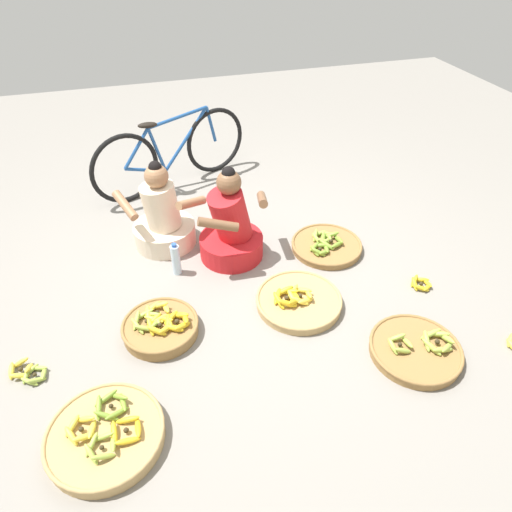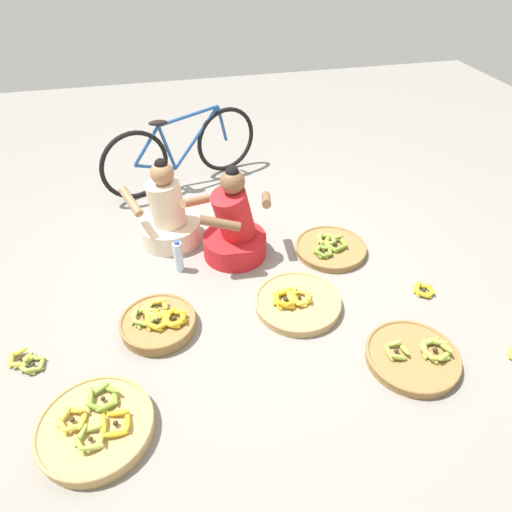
{
  "view_description": "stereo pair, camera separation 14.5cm",
  "coord_description": "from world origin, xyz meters",
  "px_view_note": "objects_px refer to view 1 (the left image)",
  "views": [
    {
      "loc": [
        -0.72,
        -2.63,
        2.36
      ],
      "look_at": [
        0.0,
        -0.2,
        0.35
      ],
      "focal_mm": 31.98,
      "sensor_mm": 36.0,
      "label": 1
    },
    {
      "loc": [
        -0.58,
        -2.67,
        2.36
      ],
      "look_at": [
        0.0,
        -0.2,
        0.35
      ],
      "focal_mm": 31.98,
      "sensor_mm": 36.0,
      "label": 2
    }
  ],
  "objects_px": {
    "banana_basket_front_left": "(416,349)",
    "loose_bananas_near_bicycle": "(28,372)",
    "water_bottle": "(176,259)",
    "bicycle_leaning": "(172,153)",
    "vendor_woman_front": "(231,229)",
    "loose_bananas_back_right": "(421,284)",
    "banana_basket_back_center": "(298,301)",
    "banana_basket_mid_left": "(326,245)",
    "banana_basket_mid_right": "(161,326)",
    "banana_basket_front_right": "(106,435)",
    "vendor_woman_behind": "(163,219)"
  },
  "relations": [
    {
      "from": "banana_basket_front_left",
      "to": "banana_basket_mid_right",
      "type": "distance_m",
      "value": 1.7
    },
    {
      "from": "banana_basket_mid_left",
      "to": "loose_bananas_near_bicycle",
      "type": "xyz_separation_m",
      "value": [
        -2.3,
        -0.67,
        -0.01
      ]
    },
    {
      "from": "loose_bananas_back_right",
      "to": "vendor_woman_behind",
      "type": "bearing_deg",
      "value": 147.98
    },
    {
      "from": "banana_basket_back_center",
      "to": "banana_basket_mid_left",
      "type": "height_order",
      "value": "banana_basket_back_center"
    },
    {
      "from": "water_bottle",
      "to": "bicycle_leaning",
      "type": "bearing_deg",
      "value": 81.88
    },
    {
      "from": "banana_basket_back_center",
      "to": "banana_basket_front_left",
      "type": "relative_size",
      "value": 1.05
    },
    {
      "from": "water_bottle",
      "to": "vendor_woman_front",
      "type": "bearing_deg",
      "value": 11.92
    },
    {
      "from": "bicycle_leaning",
      "to": "banana_basket_front_left",
      "type": "bearing_deg",
      "value": -66.41
    },
    {
      "from": "vendor_woman_behind",
      "to": "banana_basket_back_center",
      "type": "bearing_deg",
      "value": -51.75
    },
    {
      "from": "vendor_woman_front",
      "to": "water_bottle",
      "type": "relative_size",
      "value": 2.85
    },
    {
      "from": "banana_basket_back_center",
      "to": "banana_basket_front_left",
      "type": "distance_m",
      "value": 0.86
    },
    {
      "from": "bicycle_leaning",
      "to": "banana_basket_mid_left",
      "type": "xyz_separation_m",
      "value": [
        1.06,
        -1.46,
        -0.32
      ]
    },
    {
      "from": "loose_bananas_back_right",
      "to": "loose_bananas_near_bicycle",
      "type": "height_order",
      "value": "same"
    },
    {
      "from": "banana_basket_mid_right",
      "to": "water_bottle",
      "type": "relative_size",
      "value": 1.84
    },
    {
      "from": "banana_basket_front_right",
      "to": "bicycle_leaning",
      "type": "bearing_deg",
      "value": 73.74
    },
    {
      "from": "banana_basket_front_left",
      "to": "banana_basket_front_right",
      "type": "relative_size",
      "value": 0.92
    },
    {
      "from": "banana_basket_mid_left",
      "to": "water_bottle",
      "type": "relative_size",
      "value": 2.09
    },
    {
      "from": "bicycle_leaning",
      "to": "banana_basket_back_center",
      "type": "relative_size",
      "value": 2.55
    },
    {
      "from": "vendor_woman_behind",
      "to": "loose_bananas_near_bicycle",
      "type": "distance_m",
      "value": 1.55
    },
    {
      "from": "banana_basket_mid_left",
      "to": "loose_bananas_near_bicycle",
      "type": "relative_size",
      "value": 2.47
    },
    {
      "from": "banana_basket_mid_right",
      "to": "loose_bananas_back_right",
      "type": "height_order",
      "value": "banana_basket_mid_right"
    },
    {
      "from": "banana_basket_back_center",
      "to": "loose_bananas_back_right",
      "type": "bearing_deg",
      "value": -4.64
    },
    {
      "from": "banana_basket_front_left",
      "to": "banana_basket_mid_right",
      "type": "xyz_separation_m",
      "value": [
        -1.57,
        0.66,
        0.02
      ]
    },
    {
      "from": "loose_bananas_near_bicycle",
      "to": "vendor_woman_front",
      "type": "bearing_deg",
      "value": 28.34
    },
    {
      "from": "bicycle_leaning",
      "to": "banana_basket_back_center",
      "type": "bearing_deg",
      "value": -73.77
    },
    {
      "from": "banana_basket_back_center",
      "to": "banana_basket_front_right",
      "type": "distance_m",
      "value": 1.55
    },
    {
      "from": "bicycle_leaning",
      "to": "banana_basket_front_left",
      "type": "height_order",
      "value": "bicycle_leaning"
    },
    {
      "from": "loose_bananas_near_bicycle",
      "to": "water_bottle",
      "type": "bearing_deg",
      "value": 34.51
    },
    {
      "from": "banana_basket_front_left",
      "to": "loose_bananas_near_bicycle",
      "type": "relative_size",
      "value": 2.47
    },
    {
      "from": "banana_basket_front_right",
      "to": "water_bottle",
      "type": "xyz_separation_m",
      "value": [
        0.59,
        1.31,
        0.08
      ]
    },
    {
      "from": "banana_basket_back_center",
      "to": "loose_bananas_near_bicycle",
      "type": "height_order",
      "value": "banana_basket_back_center"
    },
    {
      "from": "loose_bananas_back_right",
      "to": "loose_bananas_near_bicycle",
      "type": "relative_size",
      "value": 0.76
    },
    {
      "from": "loose_bananas_near_bicycle",
      "to": "banana_basket_mid_right",
      "type": "bearing_deg",
      "value": 8.03
    },
    {
      "from": "bicycle_leaning",
      "to": "banana_basket_back_center",
      "type": "height_order",
      "value": "bicycle_leaning"
    },
    {
      "from": "vendor_woman_behind",
      "to": "loose_bananas_back_right",
      "type": "distance_m",
      "value": 2.13
    },
    {
      "from": "vendor_woman_front",
      "to": "loose_bananas_near_bicycle",
      "type": "bearing_deg",
      "value": -151.66
    },
    {
      "from": "banana_basket_front_left",
      "to": "banana_basket_mid_right",
      "type": "bearing_deg",
      "value": 157.33
    },
    {
      "from": "banana_basket_mid_left",
      "to": "loose_bananas_near_bicycle",
      "type": "height_order",
      "value": "banana_basket_mid_left"
    },
    {
      "from": "vendor_woman_front",
      "to": "banana_basket_mid_left",
      "type": "height_order",
      "value": "vendor_woman_front"
    },
    {
      "from": "banana_basket_mid_left",
      "to": "loose_bananas_back_right",
      "type": "bearing_deg",
      "value": -51.84
    },
    {
      "from": "water_bottle",
      "to": "banana_basket_mid_right",
      "type": "bearing_deg",
      "value": -108.71
    },
    {
      "from": "banana_basket_mid_left",
      "to": "banana_basket_front_right",
      "type": "distance_m",
      "value": 2.24
    },
    {
      "from": "banana_basket_back_center",
      "to": "banana_basket_front_right",
      "type": "xyz_separation_m",
      "value": [
        -1.38,
        -0.7,
        0.01
      ]
    },
    {
      "from": "banana_basket_mid_left",
      "to": "banana_basket_mid_right",
      "type": "xyz_separation_m",
      "value": [
        -1.46,
        -0.55,
        0.02
      ]
    },
    {
      "from": "vendor_woman_front",
      "to": "loose_bananas_back_right",
      "type": "bearing_deg",
      "value": -31.56
    },
    {
      "from": "banana_basket_front_left",
      "to": "loose_bananas_back_right",
      "type": "distance_m",
      "value": 0.69
    },
    {
      "from": "banana_basket_back_center",
      "to": "banana_basket_mid_right",
      "type": "xyz_separation_m",
      "value": [
        -0.99,
        0.01,
        0.02
      ]
    },
    {
      "from": "banana_basket_mid_right",
      "to": "banana_basket_back_center",
      "type": "bearing_deg",
      "value": -0.77
    },
    {
      "from": "banana_basket_back_center",
      "to": "water_bottle",
      "type": "distance_m",
      "value": 1.01
    },
    {
      "from": "banana_basket_back_center",
      "to": "loose_bananas_back_right",
      "type": "distance_m",
      "value": 0.98
    }
  ]
}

